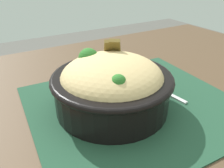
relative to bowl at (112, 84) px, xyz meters
The scene contains 4 objects.
table 0.13m from the bowl, 15.32° to the right, with size 1.19×0.85×0.71m.
placemat 0.07m from the bowl, 19.17° to the right, with size 0.39×0.35×0.00m, color #1E422D.
bowl is the anchor object (origin of this frame).
fork 0.13m from the bowl, ahead, with size 0.03×0.14×0.00m.
Camera 1 is at (-0.23, -0.30, 0.96)m, focal length 36.18 mm.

